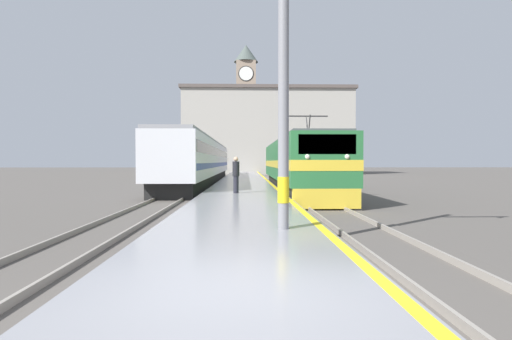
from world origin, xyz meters
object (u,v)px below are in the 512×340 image
Objects in this scene: clock_tower at (246,105)px; catenary_mast at (288,68)px; locomotive_train at (296,165)px; person_on_platform at (236,174)px; passenger_train at (203,161)px.

catenary_mast is at bearing -89.19° from clock_tower.
person_on_platform is (-3.73, -6.01, -0.37)m from locomotive_train.
person_on_platform is (-1.45, 10.45, -2.73)m from catenary_mast.
clock_tower is at bearing 90.81° from catenary_mast.
locomotive_train is 11.04× the size of person_on_platform.
catenary_mast is (-2.28, -16.46, 2.36)m from locomotive_train.
passenger_train is at bearing 101.68° from person_on_platform.
passenger_train is 16.89m from person_on_platform.
passenger_train is at bearing 124.19° from locomotive_train.
locomotive_train is 2.68× the size of catenary_mast.
clock_tower reaches higher than passenger_train.
catenary_mast is at bearing -82.09° from person_on_platform.
clock_tower is at bearing 89.42° from person_on_platform.
locomotive_train reaches higher than passenger_train.
catenary_mast is at bearing -97.89° from locomotive_train.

